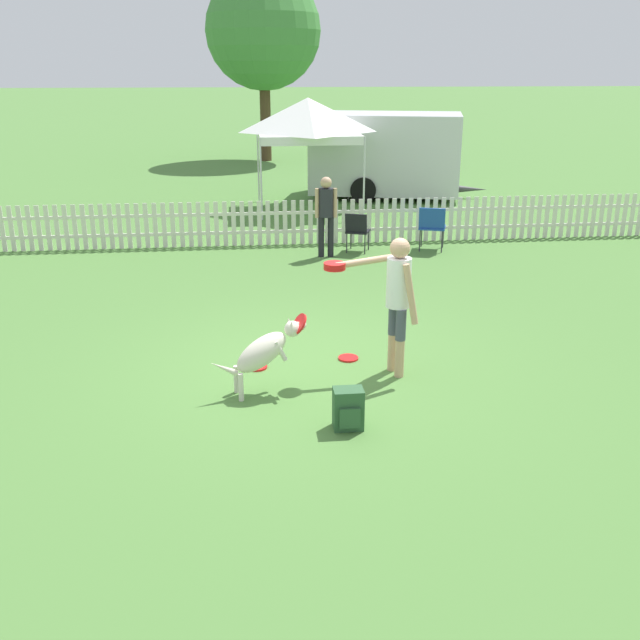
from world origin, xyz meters
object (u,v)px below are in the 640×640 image
Objects in this scene: frisbee_near_handler at (257,367)px; backpack_on_grass at (348,409)px; folding_chair_blue_left at (357,229)px; spectator_standing at (326,210)px; leaping_dog at (264,351)px; folding_chair_center at (432,225)px; tree_left_grove at (263,31)px; frisbee_near_dog at (348,358)px; canopy_tent_main at (308,119)px; equipment_trailer at (386,153)px; handler_person at (394,290)px.

frisbee_near_handler is 0.59× the size of backpack_on_grass.
spectator_standing is at bearing 43.39° from folding_chair_blue_left.
leaping_dog is 4.42× the size of frisbee_near_handler.
folding_chair_center is (2.68, 7.06, 0.31)m from backpack_on_grass.
folding_chair_blue_left is at bearing -85.24° from tree_left_grove.
folding_chair_center is 0.13× the size of tree_left_grove.
frisbee_near_handler is at bearing -172.22° from frisbee_near_dog.
canopy_tent_main is 0.40× the size of tree_left_grove.
leaping_dog is 6.48m from folding_chair_blue_left.
spectator_standing is 6.92m from equipment_trailer.
tree_left_grove reaches higher than handler_person.
equipment_trailer reaches higher than frisbee_near_dog.
folding_chair_blue_left is 6.51m from equipment_trailer.
tree_left_grove reaches higher than equipment_trailer.
leaping_dog is 21.13m from tree_left_grove.
backpack_on_grass is 7.56m from folding_chair_center.
frisbee_near_dog is 0.09× the size of canopy_tent_main.
tree_left_grove is at bearing 90.00° from backpack_on_grass.
folding_chair_blue_left is (0.95, 5.31, 0.46)m from frisbee_near_dog.
spectator_standing is at bearing -95.39° from equipment_trailer.
folding_chair_blue_left is at bearing -83.36° from canopy_tent_main.
leaping_dog is 0.41× the size of canopy_tent_main.
frisbee_near_handler is 20.56m from tree_left_grove.
frisbee_near_dog is (1.14, 0.16, 0.00)m from frisbee_near_handler.
folding_chair_blue_left is 15.18m from tree_left_grove.
backpack_on_grass is at bearing -93.37° from canopy_tent_main.
leaping_dog is at bearing 130.87° from backpack_on_grass.
handler_person is at bearing -85.69° from equipment_trailer.
canopy_tent_main is at bearing 86.63° from backpack_on_grass.
folding_chair_center is (1.98, 5.76, -0.51)m from handler_person.
frisbee_near_handler is at bearing -98.87° from canopy_tent_main.
backpack_on_grass is 7.19m from folding_chair_blue_left.
frisbee_near_dog is at bearing -89.24° from tree_left_grove.
frisbee_near_dog is (1.06, 0.85, -0.49)m from leaping_dog.
spectator_standing is at bearing -87.78° from tree_left_grove.
folding_chair_center is at bearing 137.11° from leaping_dog.
folding_chair_blue_left is at bearing 79.88° from frisbee_near_dog.
spectator_standing is at bearing -11.89° from handler_person.
handler_person is at bearing 61.27° from backpack_on_grass.
folding_chair_blue_left is (2.09, 5.46, 0.46)m from frisbee_near_handler.
spectator_standing reaches higher than frisbee_near_handler.
backpack_on_grass is at bearing -98.44° from frisbee_near_dog.
frisbee_near_handler is at bearing 76.31° from spectator_standing.
canopy_tent_main is at bearing -13.16° from handler_person.
leaping_dog is 0.16× the size of tree_left_grove.
folding_chair_blue_left is at bearing 80.30° from backpack_on_grass.
backpack_on_grass is 0.54× the size of folding_chair_blue_left.
folding_chair_blue_left is at bearing -90.89° from equipment_trailer.
handler_person reaches higher than frisbee_near_handler.
folding_chair_blue_left reaches higher than backpack_on_grass.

